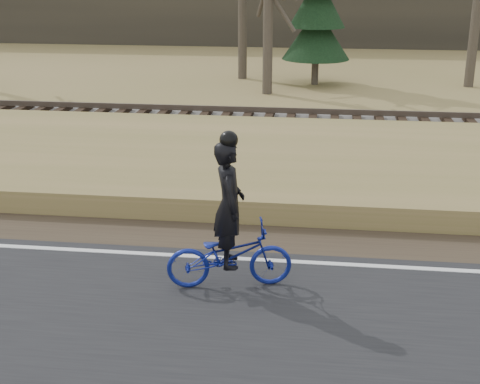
# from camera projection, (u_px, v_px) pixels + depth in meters

# --- Properties ---
(ground) EXTENTS (120.00, 120.00, 0.00)m
(ground) POSITION_uv_depth(u_px,v_px,m) (456.00, 280.00, 10.20)
(ground) COLOR #957A4B
(ground) RESTS_ON ground
(edge_line) EXTENTS (120.00, 0.12, 0.01)m
(edge_line) POSITION_uv_depth(u_px,v_px,m) (454.00, 270.00, 10.37)
(edge_line) COLOR silver
(edge_line) RESTS_ON road
(shoulder) EXTENTS (120.00, 1.60, 0.04)m
(shoulder) POSITION_uv_depth(u_px,v_px,m) (443.00, 247.00, 11.32)
(shoulder) COLOR #473A2B
(shoulder) RESTS_ON ground
(embankment) EXTENTS (120.00, 5.00, 0.44)m
(embankment) POSITION_uv_depth(u_px,v_px,m) (422.00, 181.00, 14.06)
(embankment) COLOR #957A4B
(embankment) RESTS_ON ground
(ballast) EXTENTS (120.00, 3.00, 0.45)m
(ballast) POSITION_uv_depth(u_px,v_px,m) (403.00, 136.00, 17.62)
(ballast) COLOR slate
(ballast) RESTS_ON ground
(railroad) EXTENTS (120.00, 2.40, 0.29)m
(railroad) POSITION_uv_depth(u_px,v_px,m) (404.00, 125.00, 17.52)
(railroad) COLOR black
(railroad) RESTS_ON ballast
(cyclist) EXTENTS (1.93, 1.02, 2.35)m
(cyclist) POSITION_uv_depth(u_px,v_px,m) (229.00, 238.00, 9.65)
(cyclist) COLOR navy
(cyclist) RESTS_ON road
(bare_tree_near_left) EXTENTS (0.36, 0.36, 6.01)m
(bare_tree_near_left) POSITION_uv_depth(u_px,v_px,m) (268.00, 8.00, 23.34)
(bare_tree_near_left) COLOR #4E4639
(bare_tree_near_left) RESTS_ON ground
(conifer) EXTENTS (2.60, 2.60, 6.49)m
(conifer) POSITION_uv_depth(u_px,v_px,m) (317.00, 3.00, 25.15)
(conifer) COLOR #4E4639
(conifer) RESTS_ON ground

